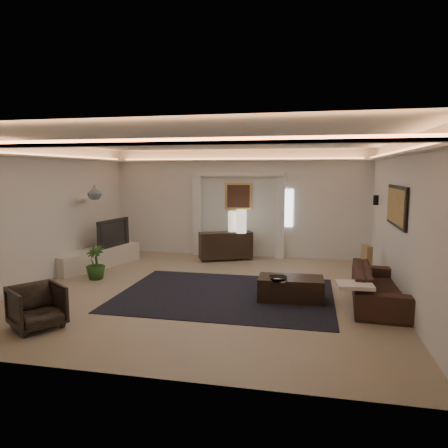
% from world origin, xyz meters
% --- Properties ---
extents(floor, '(7.00, 7.00, 0.00)m').
position_xyz_m(floor, '(0.00, 0.00, 0.00)').
color(floor, gray).
rests_on(floor, ground).
extents(ceiling, '(7.00, 7.00, 0.00)m').
position_xyz_m(ceiling, '(0.00, 0.00, 2.90)').
color(ceiling, white).
rests_on(ceiling, ground).
extents(wall_back, '(7.00, 0.00, 7.00)m').
position_xyz_m(wall_back, '(0.00, 3.50, 1.45)').
color(wall_back, silver).
rests_on(wall_back, ground).
extents(wall_front, '(7.00, 0.00, 7.00)m').
position_xyz_m(wall_front, '(0.00, -3.50, 1.45)').
color(wall_front, silver).
rests_on(wall_front, ground).
extents(wall_left, '(0.00, 7.00, 7.00)m').
position_xyz_m(wall_left, '(-3.50, 0.00, 1.45)').
color(wall_left, silver).
rests_on(wall_left, ground).
extents(wall_right, '(0.00, 7.00, 7.00)m').
position_xyz_m(wall_right, '(3.50, 0.00, 1.45)').
color(wall_right, silver).
rests_on(wall_right, ground).
extents(cove_soffit, '(7.00, 7.00, 0.04)m').
position_xyz_m(cove_soffit, '(0.00, 0.00, 2.62)').
color(cove_soffit, silver).
rests_on(cove_soffit, ceiling).
extents(daylight_slit, '(0.25, 0.03, 1.00)m').
position_xyz_m(daylight_slit, '(1.35, 3.48, 1.35)').
color(daylight_slit, white).
rests_on(daylight_slit, wall_back).
extents(area_rug, '(4.00, 3.00, 0.01)m').
position_xyz_m(area_rug, '(0.40, -0.20, 0.01)').
color(area_rug, black).
rests_on(area_rug, ground).
extents(pilaster_left, '(0.22, 0.20, 2.20)m').
position_xyz_m(pilaster_left, '(-1.15, 3.40, 1.10)').
color(pilaster_left, silver).
rests_on(pilaster_left, ground).
extents(pilaster_right, '(0.22, 0.20, 2.20)m').
position_xyz_m(pilaster_right, '(1.15, 3.40, 1.10)').
color(pilaster_right, silver).
rests_on(pilaster_right, ground).
extents(alcove_header, '(2.52, 0.20, 0.12)m').
position_xyz_m(alcove_header, '(0.00, 3.40, 2.25)').
color(alcove_header, silver).
rests_on(alcove_header, wall_back).
extents(painting_frame, '(0.74, 0.04, 0.74)m').
position_xyz_m(painting_frame, '(0.00, 3.47, 1.65)').
color(painting_frame, tan).
rests_on(painting_frame, wall_back).
extents(painting_canvas, '(0.62, 0.02, 0.62)m').
position_xyz_m(painting_canvas, '(0.00, 3.44, 1.65)').
color(painting_canvas, '#4C2D1E').
rests_on(painting_canvas, wall_back).
extents(art_panel_frame, '(0.04, 1.64, 0.74)m').
position_xyz_m(art_panel_frame, '(3.47, 0.30, 1.70)').
color(art_panel_frame, black).
rests_on(art_panel_frame, wall_right).
extents(art_panel_gold, '(0.02, 1.50, 0.62)m').
position_xyz_m(art_panel_gold, '(3.44, 0.30, 1.70)').
color(art_panel_gold, tan).
rests_on(art_panel_gold, wall_right).
extents(wall_sconce, '(0.12, 0.12, 0.22)m').
position_xyz_m(wall_sconce, '(3.38, 2.20, 1.68)').
color(wall_sconce, black).
rests_on(wall_sconce, wall_right).
extents(wall_niche, '(0.10, 0.55, 0.04)m').
position_xyz_m(wall_niche, '(-3.44, 1.40, 1.65)').
color(wall_niche, silver).
rests_on(wall_niche, wall_left).
extents(console, '(1.43, 0.97, 0.69)m').
position_xyz_m(console, '(-0.22, 2.83, 0.40)').
color(console, black).
rests_on(console, ground).
extents(lamp_left, '(0.25, 0.25, 0.54)m').
position_xyz_m(lamp_left, '(-0.08, 3.05, 1.09)').
color(lamp_left, beige).
rests_on(lamp_left, console).
extents(lamp_right, '(0.27, 0.27, 0.60)m').
position_xyz_m(lamp_right, '(0.19, 2.79, 1.09)').
color(lamp_right, white).
rests_on(lamp_right, console).
extents(media_ledge, '(1.33, 2.47, 0.45)m').
position_xyz_m(media_ledge, '(-3.15, 1.40, 0.23)').
color(media_ledge, beige).
rests_on(media_ledge, ground).
extents(tv, '(1.21, 0.37, 0.69)m').
position_xyz_m(tv, '(-2.99, 1.79, 0.80)').
color(tv, black).
rests_on(tv, media_ledge).
extents(figurine, '(0.16, 0.16, 0.35)m').
position_xyz_m(figurine, '(-3.13, 1.91, 0.64)').
color(figurine, '#342119').
rests_on(figurine, media_ledge).
extents(ginger_jar, '(0.35, 0.35, 0.33)m').
position_xyz_m(ginger_jar, '(-3.01, 1.16, 1.84)').
color(ginger_jar, '#354A54').
rests_on(ginger_jar, wall_niche).
extents(plant, '(0.47, 0.47, 0.73)m').
position_xyz_m(plant, '(-2.59, 0.35, 0.36)').
color(plant, '#264919').
rests_on(plant, ground).
extents(sofa, '(2.25, 1.01, 0.64)m').
position_xyz_m(sofa, '(3.15, -0.15, 0.32)').
color(sofa, '#4E341C').
rests_on(sofa, ground).
extents(throw_blanket, '(0.58, 0.49, 0.06)m').
position_xyz_m(throw_blanket, '(2.65, -1.04, 0.55)').
color(throw_blanket, white).
rests_on(throw_blanket, sofa).
extents(throw_pillow, '(0.20, 0.41, 0.39)m').
position_xyz_m(throw_pillow, '(3.15, 1.57, 0.55)').
color(throw_pillow, '#9D7850').
rests_on(throw_pillow, sofa).
extents(coffee_table, '(1.18, 0.67, 0.43)m').
position_xyz_m(coffee_table, '(1.62, -0.27, 0.20)').
color(coffee_table, black).
rests_on(coffee_table, ground).
extents(bowl, '(0.39, 0.39, 0.08)m').
position_xyz_m(bowl, '(1.41, -0.58, 0.45)').
color(bowl, black).
rests_on(bowl, coffee_table).
extents(magazine, '(0.27, 0.23, 0.03)m').
position_xyz_m(magazine, '(1.44, -0.58, 0.42)').
color(magazine, '#FDE4C8').
rests_on(magazine, coffee_table).
extents(armchair, '(0.98, 0.98, 0.65)m').
position_xyz_m(armchair, '(-2.02, -2.41, 0.32)').
color(armchair, black).
rests_on(armchair, ground).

